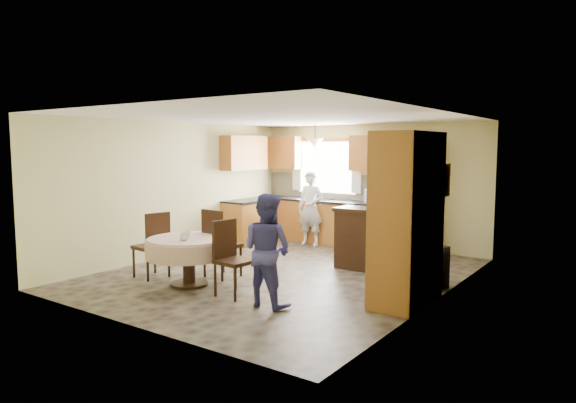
# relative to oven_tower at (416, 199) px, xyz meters

# --- Properties ---
(floor) EXTENTS (5.00, 6.00, 0.01)m
(floor) POSITION_rel_oven_tower_xyz_m (-1.15, -2.69, -1.06)
(floor) COLOR brown
(floor) RESTS_ON ground
(ceiling) EXTENTS (5.00, 6.00, 0.01)m
(ceiling) POSITION_rel_oven_tower_xyz_m (-1.15, -2.69, 1.44)
(ceiling) COLOR white
(ceiling) RESTS_ON wall_back
(wall_back) EXTENTS (5.00, 0.02, 2.50)m
(wall_back) POSITION_rel_oven_tower_xyz_m (-1.15, 0.31, 0.19)
(wall_back) COLOR #C6C17F
(wall_back) RESTS_ON floor
(wall_front) EXTENTS (5.00, 0.02, 2.50)m
(wall_front) POSITION_rel_oven_tower_xyz_m (-1.15, -5.69, 0.19)
(wall_front) COLOR #C6C17F
(wall_front) RESTS_ON floor
(wall_left) EXTENTS (0.02, 6.00, 2.50)m
(wall_left) POSITION_rel_oven_tower_xyz_m (-3.65, -2.69, 0.19)
(wall_left) COLOR #C6C17F
(wall_left) RESTS_ON floor
(wall_right) EXTENTS (0.02, 6.00, 2.50)m
(wall_right) POSITION_rel_oven_tower_xyz_m (1.35, -2.69, 0.19)
(wall_right) COLOR #C6C17F
(wall_right) RESTS_ON floor
(window) EXTENTS (1.40, 0.03, 1.10)m
(window) POSITION_rel_oven_tower_xyz_m (-2.15, 0.29, 0.54)
(window) COLOR white
(window) RESTS_ON wall_back
(curtain_left) EXTENTS (0.22, 0.02, 1.15)m
(curtain_left) POSITION_rel_oven_tower_xyz_m (-2.90, 0.24, 0.59)
(curtain_left) COLOR white
(curtain_left) RESTS_ON wall_back
(curtain_right) EXTENTS (0.22, 0.02, 1.15)m
(curtain_right) POSITION_rel_oven_tower_xyz_m (-1.40, 0.24, 0.59)
(curtain_right) COLOR white
(curtain_right) RESTS_ON wall_back
(base_cab_back) EXTENTS (3.30, 0.60, 0.88)m
(base_cab_back) POSITION_rel_oven_tower_xyz_m (-2.00, 0.01, -0.62)
(base_cab_back) COLOR #C67A35
(base_cab_back) RESTS_ON floor
(counter_back) EXTENTS (3.30, 0.64, 0.04)m
(counter_back) POSITION_rel_oven_tower_xyz_m (-2.00, 0.01, -0.16)
(counter_back) COLOR black
(counter_back) RESTS_ON base_cab_back
(base_cab_left) EXTENTS (0.60, 1.20, 0.88)m
(base_cab_left) POSITION_rel_oven_tower_xyz_m (-3.35, -0.89, -0.62)
(base_cab_left) COLOR #C67A35
(base_cab_left) RESTS_ON floor
(counter_left) EXTENTS (0.64, 1.20, 0.04)m
(counter_left) POSITION_rel_oven_tower_xyz_m (-3.35, -0.89, -0.16)
(counter_left) COLOR black
(counter_left) RESTS_ON base_cab_left
(backsplash) EXTENTS (3.30, 0.02, 0.55)m
(backsplash) POSITION_rel_oven_tower_xyz_m (-2.00, 0.30, 0.12)
(backsplash) COLOR #C0B287
(backsplash) RESTS_ON wall_back
(wall_cab_left) EXTENTS (0.85, 0.33, 0.72)m
(wall_cab_left) POSITION_rel_oven_tower_xyz_m (-3.20, 0.15, 0.85)
(wall_cab_left) COLOR #BF742F
(wall_cab_left) RESTS_ON wall_back
(wall_cab_right) EXTENTS (0.90, 0.33, 0.72)m
(wall_cab_right) POSITION_rel_oven_tower_xyz_m (-1.00, 0.15, 0.85)
(wall_cab_right) COLOR #BF742F
(wall_cab_right) RESTS_ON wall_back
(wall_cab_side) EXTENTS (0.33, 1.20, 0.72)m
(wall_cab_side) POSITION_rel_oven_tower_xyz_m (-3.48, -0.89, 0.85)
(wall_cab_side) COLOR #BF742F
(wall_cab_side) RESTS_ON wall_left
(oven_tower) EXTENTS (0.66, 0.62, 2.12)m
(oven_tower) POSITION_rel_oven_tower_xyz_m (0.00, 0.00, 0.00)
(oven_tower) COLOR #C67A35
(oven_tower) RESTS_ON floor
(oven_upper) EXTENTS (0.56, 0.01, 0.45)m
(oven_upper) POSITION_rel_oven_tower_xyz_m (0.00, -0.31, 0.19)
(oven_upper) COLOR black
(oven_upper) RESTS_ON oven_tower
(oven_lower) EXTENTS (0.56, 0.01, 0.45)m
(oven_lower) POSITION_rel_oven_tower_xyz_m (0.00, -0.31, -0.31)
(oven_lower) COLOR black
(oven_lower) RESTS_ON oven_tower
(pendant) EXTENTS (0.36, 0.36, 0.18)m
(pendant) POSITION_rel_oven_tower_xyz_m (-2.15, -0.19, 1.06)
(pendant) COLOR beige
(pendant) RESTS_ON ceiling
(sideboard) EXTENTS (1.35, 0.56, 0.96)m
(sideboard) POSITION_rel_oven_tower_xyz_m (-0.04, -1.66, -0.58)
(sideboard) COLOR #371F0F
(sideboard) RESTS_ON floor
(space_heater) EXTENTS (0.53, 0.45, 0.61)m
(space_heater) POSITION_rel_oven_tower_xyz_m (1.05, -2.10, -0.75)
(space_heater) COLOR black
(space_heater) RESTS_ON floor
(cupboard) EXTENTS (0.58, 1.16, 2.22)m
(cupboard) POSITION_rel_oven_tower_xyz_m (1.07, -3.09, 0.05)
(cupboard) COLOR #C67A35
(cupboard) RESTS_ON floor
(dining_table) EXTENTS (1.25, 1.25, 0.71)m
(dining_table) POSITION_rel_oven_tower_xyz_m (-1.88, -4.08, -0.51)
(dining_table) COLOR #371F0F
(dining_table) RESTS_ON floor
(chair_left) EXTENTS (0.50, 0.50, 1.04)m
(chair_left) POSITION_rel_oven_tower_xyz_m (-2.63, -4.10, -0.49)
(chair_left) COLOR #371F0F
(chair_left) RESTS_ON floor
(chair_back) EXTENTS (0.50, 0.50, 1.08)m
(chair_back) POSITION_rel_oven_tower_xyz_m (-1.82, -3.51, -0.46)
(chair_back) COLOR #371F0F
(chair_back) RESTS_ON floor
(chair_right) EXTENTS (0.48, 0.48, 1.03)m
(chair_right) POSITION_rel_oven_tower_xyz_m (-1.05, -4.10, -0.49)
(chair_right) COLOR #371F0F
(chair_right) RESTS_ON floor
(framed_picture) EXTENTS (0.06, 0.55, 0.46)m
(framed_picture) POSITION_rel_oven_tower_xyz_m (1.32, -2.50, 0.53)
(framed_picture) COLOR gold
(framed_picture) RESTS_ON wall_right
(microwave) EXTENTS (0.57, 0.44, 0.29)m
(microwave) POSITION_rel_oven_tower_xyz_m (-0.74, -0.04, 0.00)
(microwave) COLOR silver
(microwave) RESTS_ON counter_back
(person_sink) EXTENTS (0.60, 0.44, 1.54)m
(person_sink) POSITION_rel_oven_tower_xyz_m (-2.12, -0.39, -0.29)
(person_sink) COLOR silver
(person_sink) RESTS_ON floor
(person_dining) EXTENTS (0.72, 0.56, 1.45)m
(person_dining) POSITION_rel_oven_tower_xyz_m (-0.35, -4.19, -0.34)
(person_dining) COLOR #3F3E88
(person_dining) RESTS_ON floor
(bowl_sideboard) EXTENTS (0.27, 0.27, 0.05)m
(bowl_sideboard) POSITION_rel_oven_tower_xyz_m (-0.27, -1.66, -0.07)
(bowl_sideboard) COLOR #B2B2B2
(bowl_sideboard) RESTS_ON sideboard
(bottle_sideboard) EXTENTS (0.14, 0.14, 0.31)m
(bottle_sideboard) POSITION_rel_oven_tower_xyz_m (0.43, -1.66, 0.06)
(bottle_sideboard) COLOR silver
(bottle_sideboard) RESTS_ON sideboard
(cup_table) EXTENTS (0.14, 0.14, 0.10)m
(cup_table) POSITION_rel_oven_tower_xyz_m (-1.76, -4.28, -0.30)
(cup_table) COLOR #B2B2B2
(cup_table) RESTS_ON dining_table
(bowl_table) EXTENTS (0.23, 0.23, 0.05)m
(bowl_table) POSITION_rel_oven_tower_xyz_m (-2.07, -3.97, -0.32)
(bowl_table) COLOR #B2B2B2
(bowl_table) RESTS_ON dining_table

